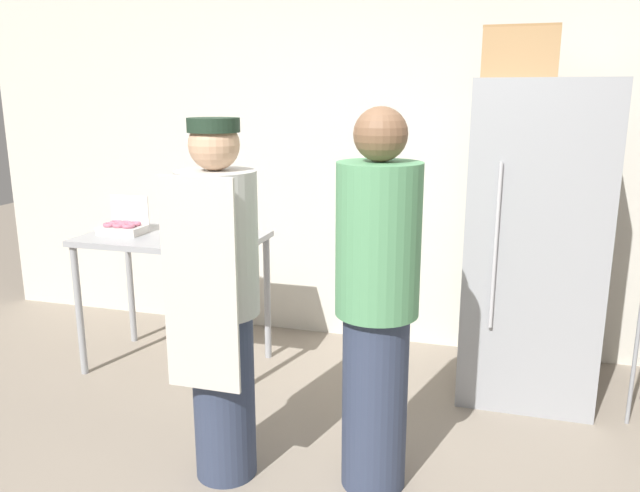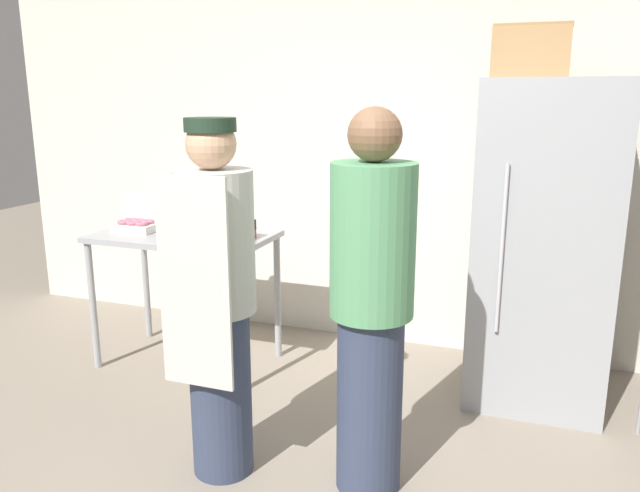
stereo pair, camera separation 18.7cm
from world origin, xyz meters
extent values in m
cube|color=silver|center=(0.00, 2.28, 1.38)|extent=(6.40, 0.12, 2.76)
cube|color=#9EA0A5|center=(0.91, 1.69, 0.91)|extent=(0.74, 0.71, 1.82)
cube|color=gray|center=(0.91, 1.34, 0.93)|extent=(0.68, 0.02, 1.49)
cylinder|color=silver|center=(0.71, 1.31, 0.96)|extent=(0.02, 0.02, 0.90)
cube|color=#9EA0A5|center=(-1.25, 1.40, 0.86)|extent=(1.12, 0.65, 0.04)
cylinder|color=#9EA0A5|center=(-1.77, 1.11, 0.42)|extent=(0.04, 0.04, 0.84)
cylinder|color=#9EA0A5|center=(-0.73, 1.11, 0.42)|extent=(0.04, 0.04, 0.84)
cylinder|color=#9EA0A5|center=(-1.77, 1.68, 0.42)|extent=(0.04, 0.04, 0.84)
cylinder|color=#9EA0A5|center=(-0.73, 1.68, 0.42)|extent=(0.04, 0.04, 0.84)
cube|color=silver|center=(-1.58, 1.36, 0.90)|extent=(0.28, 0.18, 0.05)
cube|color=silver|center=(-1.58, 1.45, 1.02)|extent=(0.27, 0.01, 0.18)
torus|color=#C66B84|center=(-1.65, 1.32, 0.94)|extent=(0.08, 0.08, 0.02)
torus|color=#C66B84|center=(-1.58, 1.32, 0.94)|extent=(0.08, 0.08, 0.02)
torus|color=#C66B84|center=(-1.51, 1.32, 0.94)|extent=(0.08, 0.08, 0.02)
torus|color=#C66B84|center=(-1.65, 1.39, 0.94)|extent=(0.08, 0.08, 0.02)
torus|color=#C66B84|center=(-1.58, 1.39, 0.94)|extent=(0.08, 0.08, 0.02)
torus|color=#C66B84|center=(-1.51, 1.39, 0.94)|extent=(0.08, 0.08, 0.02)
cylinder|color=#99999E|center=(-1.22, 1.43, 0.92)|extent=(0.13, 0.13, 0.09)
cylinder|color=#B2BCC1|center=(-1.22, 1.43, 1.06)|extent=(0.10, 0.10, 0.18)
cylinder|color=black|center=(-1.22, 1.43, 1.16)|extent=(0.10, 0.10, 0.02)
cube|color=#B72D2D|center=(-0.92, 1.32, 0.90)|extent=(0.32, 0.25, 0.06)
cube|color=#232328|center=(-0.92, 1.32, 0.96)|extent=(0.33, 0.26, 0.06)
cube|color=#A87F51|center=(0.76, 1.71, 1.95)|extent=(0.39, 0.28, 0.26)
cube|color=#977249|center=(0.76, 1.71, 2.09)|extent=(0.40, 0.15, 0.02)
cylinder|color=#333D56|center=(-0.44, 0.38, 0.40)|extent=(0.28, 0.28, 0.80)
cylinder|color=beige|center=(-0.44, 0.38, 1.11)|extent=(0.35, 0.35, 0.63)
sphere|color=tan|center=(-0.44, 0.38, 1.53)|extent=(0.22, 0.22, 0.22)
cube|color=beige|center=(-0.44, 0.20, 0.97)|extent=(0.33, 0.02, 0.91)
cylinder|color=#1E3323|center=(-0.44, 0.38, 1.62)|extent=(0.22, 0.22, 0.06)
cylinder|color=#333D56|center=(0.24, 0.50, 0.41)|extent=(0.29, 0.29, 0.82)
cylinder|color=#569966|center=(0.24, 0.50, 1.15)|extent=(0.36, 0.36, 0.65)
sphere|color=brown|center=(0.24, 0.50, 1.58)|extent=(0.22, 0.22, 0.22)
camera|label=1|loc=(0.72, -2.00, 1.74)|focal=35.00mm
camera|label=2|loc=(0.89, -1.95, 1.74)|focal=35.00mm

